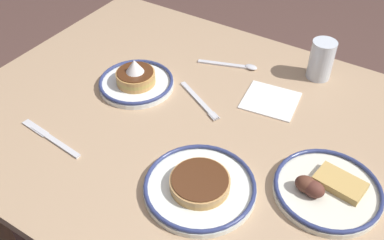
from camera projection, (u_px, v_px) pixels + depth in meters
dining_table at (218, 156)px, 1.22m from camera, size 1.46×0.99×0.72m
plate_near_main at (136, 80)px, 1.28m from camera, size 0.22×0.22×0.09m
plate_center_pancakes at (326, 189)px, 0.98m from camera, size 0.25×0.25×0.05m
plate_far_companion at (200, 186)px, 0.99m from camera, size 0.26×0.26×0.04m
drinking_glass at (321, 62)px, 1.30m from camera, size 0.07×0.07×0.12m
paper_napkin at (270, 100)px, 1.24m from camera, size 0.17×0.16×0.00m
fork_far at (199, 101)px, 1.24m from camera, size 0.18×0.11×0.01m
butter_knife at (51, 138)px, 1.13m from camera, size 0.22×0.04×0.01m
tea_spoon at (236, 66)px, 1.37m from camera, size 0.18×0.08×0.01m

